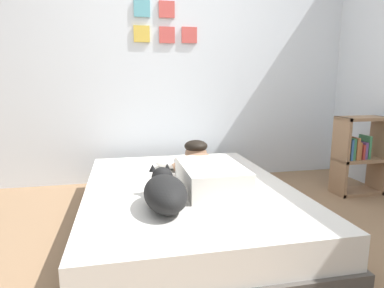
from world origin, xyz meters
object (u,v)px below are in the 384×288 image
object	(u,v)px
pillow	(185,162)
coffee_cup	(191,168)
person_lying	(206,170)
cell_phone	(196,189)
bed	(188,204)
dog	(165,191)
bookshelf	(358,154)

from	to	relation	value
pillow	coffee_cup	bearing A→B (deg)	-82.72
person_lying	cell_phone	world-z (taller)	person_lying
person_lying	coffee_cup	world-z (taller)	person_lying
bed	dog	world-z (taller)	dog
dog	bed	bearing A→B (deg)	61.88
bed	bookshelf	world-z (taller)	bookshelf
person_lying	coffee_cup	size ratio (longest dim) A/B	7.36
coffee_cup	bookshelf	size ratio (longest dim) A/B	0.17
bed	cell_phone	distance (m)	0.22
coffee_cup	person_lying	bearing A→B (deg)	-80.27
coffee_cup	cell_phone	bearing A→B (deg)	-97.37
dog	bookshelf	world-z (taller)	bookshelf
bookshelf	dog	bearing A→B (deg)	-158.61
coffee_cup	cell_phone	xyz separation A→B (m)	(-0.06, -0.46, -0.03)
bed	pillow	world-z (taller)	pillow
person_lying	coffee_cup	bearing A→B (deg)	99.73
coffee_cup	dog	bearing A→B (deg)	-113.06
person_lying	bookshelf	bearing A→B (deg)	11.99
pillow	dog	size ratio (longest dim) A/B	0.90
pillow	bookshelf	world-z (taller)	bookshelf
cell_phone	bookshelf	size ratio (longest dim) A/B	0.19
bed	coffee_cup	bearing A→B (deg)	74.03
person_lying	coffee_cup	xyz separation A→B (m)	(-0.05, 0.31, -0.07)
bed	pillow	xyz separation A→B (m)	(0.07, 0.49, 0.21)
dog	coffee_cup	distance (m)	0.81
person_lying	coffee_cup	distance (m)	0.33
bed	dog	distance (m)	0.54
bed	cell_phone	size ratio (longest dim) A/B	14.88
person_lying	cell_phone	xyz separation A→B (m)	(-0.11, -0.15, -0.10)
dog	cell_phone	world-z (taller)	dog
dog	coffee_cup	world-z (taller)	dog
cell_phone	bed	bearing A→B (deg)	103.45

